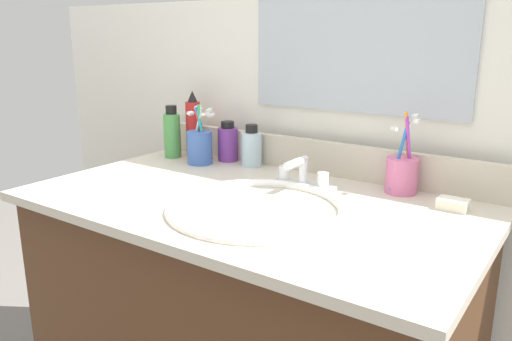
{
  "coord_description": "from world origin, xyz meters",
  "views": [
    {
      "loc": [
        0.66,
        -0.92,
        1.2
      ],
      "look_at": [
        0.02,
        0.0,
        0.9
      ],
      "focal_mm": 35.73,
      "sensor_mm": 36.0,
      "label": 1
    }
  ],
  "objects_px": {
    "bottle_toner_green": "(172,134)",
    "faucet": "(302,178)",
    "bottle_cream_purple": "(228,143)",
    "cup_blue_plastic": "(200,145)",
    "bottle_spray_red": "(193,126)",
    "soap_bar": "(453,204)",
    "bottle_gel_clear": "(252,148)",
    "cup_pink": "(402,173)"
  },
  "relations": [
    {
      "from": "faucet",
      "to": "soap_bar",
      "type": "height_order",
      "value": "faucet"
    },
    {
      "from": "bottle_toner_green",
      "to": "faucet",
      "type": "bearing_deg",
      "value": -7.29
    },
    {
      "from": "bottle_cream_purple",
      "to": "cup_blue_plastic",
      "type": "bearing_deg",
      "value": -119.84
    },
    {
      "from": "bottle_spray_red",
      "to": "faucet",
      "type": "bearing_deg",
      "value": -14.38
    },
    {
      "from": "bottle_gel_clear",
      "to": "bottle_cream_purple",
      "type": "height_order",
      "value": "bottle_gel_clear"
    },
    {
      "from": "bottle_toner_green",
      "to": "bottle_cream_purple",
      "type": "bearing_deg",
      "value": 20.36
    },
    {
      "from": "bottle_cream_purple",
      "to": "cup_blue_plastic",
      "type": "distance_m",
      "value": 0.09
    },
    {
      "from": "cup_pink",
      "to": "cup_blue_plastic",
      "type": "distance_m",
      "value": 0.59
    },
    {
      "from": "faucet",
      "to": "soap_bar",
      "type": "bearing_deg",
      "value": 8.87
    },
    {
      "from": "faucet",
      "to": "bottle_gel_clear",
      "type": "height_order",
      "value": "bottle_gel_clear"
    },
    {
      "from": "bottle_toner_green",
      "to": "bottle_gel_clear",
      "type": "xyz_separation_m",
      "value": [
        0.26,
        0.05,
        -0.02
      ]
    },
    {
      "from": "bottle_spray_red",
      "to": "soap_bar",
      "type": "bearing_deg",
      "value": -4.47
    },
    {
      "from": "bottle_toner_green",
      "to": "bottle_gel_clear",
      "type": "bearing_deg",
      "value": 10.58
    },
    {
      "from": "cup_pink",
      "to": "bottle_cream_purple",
      "type": "bearing_deg",
      "value": 178.16
    },
    {
      "from": "bottle_gel_clear",
      "to": "cup_blue_plastic",
      "type": "bearing_deg",
      "value": -155.59
    },
    {
      "from": "bottle_cream_purple",
      "to": "soap_bar",
      "type": "height_order",
      "value": "bottle_cream_purple"
    },
    {
      "from": "cup_blue_plastic",
      "to": "cup_pink",
      "type": "bearing_deg",
      "value": 5.8
    },
    {
      "from": "bottle_toner_green",
      "to": "soap_bar",
      "type": "bearing_deg",
      "value": -0.63
    },
    {
      "from": "bottle_spray_red",
      "to": "bottle_cream_purple",
      "type": "height_order",
      "value": "bottle_spray_red"
    },
    {
      "from": "bottle_toner_green",
      "to": "cup_pink",
      "type": "distance_m",
      "value": 0.71
    },
    {
      "from": "cup_pink",
      "to": "soap_bar",
      "type": "distance_m",
      "value": 0.15
    },
    {
      "from": "bottle_spray_red",
      "to": "bottle_gel_clear",
      "type": "height_order",
      "value": "bottle_spray_red"
    },
    {
      "from": "soap_bar",
      "to": "bottle_spray_red",
      "type": "bearing_deg",
      "value": 175.53
    },
    {
      "from": "cup_blue_plastic",
      "to": "bottle_gel_clear",
      "type": "bearing_deg",
      "value": 24.41
    },
    {
      "from": "bottle_spray_red",
      "to": "bottle_gel_clear",
      "type": "xyz_separation_m",
      "value": [
        0.22,
        -0.0,
        -0.04
      ]
    },
    {
      "from": "bottle_spray_red",
      "to": "bottle_cream_purple",
      "type": "bearing_deg",
      "value": 3.9
    },
    {
      "from": "bottle_gel_clear",
      "to": "soap_bar",
      "type": "distance_m",
      "value": 0.58
    },
    {
      "from": "faucet",
      "to": "bottle_gel_clear",
      "type": "xyz_separation_m",
      "value": [
        -0.23,
        0.11,
        0.03
      ]
    },
    {
      "from": "bottle_toner_green",
      "to": "bottle_cream_purple",
      "type": "height_order",
      "value": "bottle_toner_green"
    },
    {
      "from": "bottle_gel_clear",
      "to": "bottle_cream_purple",
      "type": "xyz_separation_m",
      "value": [
        -0.1,
        0.01,
        0.0
      ]
    },
    {
      "from": "bottle_spray_red",
      "to": "soap_bar",
      "type": "height_order",
      "value": "bottle_spray_red"
    },
    {
      "from": "bottle_spray_red",
      "to": "soap_bar",
      "type": "relative_size",
      "value": 3.17
    },
    {
      "from": "bottle_gel_clear",
      "to": "soap_bar",
      "type": "relative_size",
      "value": 1.89
    },
    {
      "from": "bottle_toner_green",
      "to": "soap_bar",
      "type": "xyz_separation_m",
      "value": [
        0.84,
        -0.01,
        -0.06
      ]
    },
    {
      "from": "soap_bar",
      "to": "bottle_gel_clear",
      "type": "bearing_deg",
      "value": 174.21
    },
    {
      "from": "cup_blue_plastic",
      "to": "soap_bar",
      "type": "relative_size",
      "value": 2.76
    },
    {
      "from": "bottle_toner_green",
      "to": "cup_blue_plastic",
      "type": "xyz_separation_m",
      "value": [
        0.12,
        -0.01,
        -0.02
      ]
    },
    {
      "from": "cup_blue_plastic",
      "to": "soap_bar",
      "type": "distance_m",
      "value": 0.72
    },
    {
      "from": "cup_blue_plastic",
      "to": "bottle_toner_green",
      "type": "bearing_deg",
      "value": 173.37
    },
    {
      "from": "faucet",
      "to": "cup_pink",
      "type": "xyz_separation_m",
      "value": [
        0.21,
        0.11,
        0.02
      ]
    },
    {
      "from": "cup_blue_plastic",
      "to": "bottle_cream_purple",
      "type": "bearing_deg",
      "value": 60.16
    },
    {
      "from": "cup_pink",
      "to": "soap_bar",
      "type": "bearing_deg",
      "value": -21.87
    }
  ]
}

